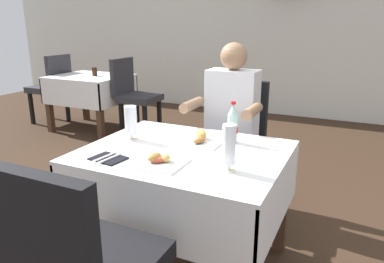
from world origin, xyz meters
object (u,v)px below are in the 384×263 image
(background_chair_right, at_px, (134,92))
(background_table_tumbler, at_px, (95,72))
(background_dining_table, at_px, (91,89))
(plate_far_diner, at_px, (202,139))
(beer_glass_middle, at_px, (229,147))
(plate_near_camera, at_px, (161,161))
(beer_glass_left, at_px, (131,123))
(main_dining_table, at_px, (184,179))
(background_chair_left, at_px, (52,85))
(napkin_cutlery_set, at_px, (108,158))
(cola_bottle_primary, at_px, (233,125))
(chair_far_diner_seat, at_px, (233,138))
(seated_diner_far, at_px, (229,121))

(background_chair_right, height_order, background_table_tumbler, background_chair_right)
(background_dining_table, height_order, background_table_tumbler, background_table_tumbler)
(plate_far_diner, height_order, beer_glass_middle, beer_glass_middle)
(plate_near_camera, height_order, beer_glass_left, beer_glass_left)
(beer_glass_left, height_order, background_dining_table, beer_glass_left)
(main_dining_table, relative_size, beer_glass_left, 5.30)
(plate_far_diner, relative_size, beer_glass_left, 1.16)
(main_dining_table, xyz_separation_m, background_chair_right, (-1.73, 2.07, 0.00))
(background_table_tumbler, bearing_deg, beer_glass_middle, -40.32)
(background_chair_left, bearing_deg, main_dining_table, -33.72)
(background_chair_right, distance_m, background_table_tumbler, 0.64)
(plate_near_camera, relative_size, background_dining_table, 0.24)
(beer_glass_left, distance_m, background_table_tumbler, 2.84)
(main_dining_table, xyz_separation_m, napkin_cutlery_set, (-0.29, -0.29, 0.17))
(beer_glass_left, bearing_deg, plate_near_camera, -36.90)
(plate_near_camera, distance_m, cola_bottle_primary, 0.52)
(plate_far_diner, xyz_separation_m, napkin_cutlery_set, (-0.32, -0.46, -0.01))
(chair_far_diner_seat, xyz_separation_m, background_table_tumbler, (-2.34, 1.25, 0.22))
(chair_far_diner_seat, bearing_deg, beer_glass_left, -114.83)
(chair_far_diner_seat, xyz_separation_m, background_dining_table, (-2.42, 1.24, -0.01))
(chair_far_diner_seat, bearing_deg, napkin_cutlery_set, -104.57)
(beer_glass_left, distance_m, background_chair_left, 3.41)
(main_dining_table, bearing_deg, chair_far_diner_seat, 90.00)
(plate_near_camera, relative_size, background_table_tumbler, 2.05)
(main_dining_table, distance_m, cola_bottle_primary, 0.41)
(beer_glass_left, xyz_separation_m, beer_glass_middle, (0.68, -0.20, 0.01))
(main_dining_table, height_order, background_chair_right, background_chair_right)
(plate_near_camera, relative_size, plate_far_diner, 0.95)
(plate_near_camera, distance_m, background_table_tumbler, 3.27)
(beer_glass_middle, bearing_deg, main_dining_table, 151.88)
(plate_far_diner, distance_m, beer_glass_middle, 0.45)
(cola_bottle_primary, xyz_separation_m, napkin_cutlery_set, (-0.48, -0.53, -0.10))
(beer_glass_middle, distance_m, cola_bottle_primary, 0.43)
(plate_near_camera, bearing_deg, beer_glass_left, 143.10)
(beer_glass_left, relative_size, background_chair_left, 0.21)
(plate_far_diner, bearing_deg, main_dining_table, -99.50)
(seated_diner_far, xyz_separation_m, plate_far_diner, (0.03, -0.55, 0.03))
(napkin_cutlery_set, bearing_deg, beer_glass_left, 103.42)
(seated_diner_far, relative_size, background_table_tumbler, 11.45)
(cola_bottle_primary, bearing_deg, main_dining_table, -128.56)
(beer_glass_left, distance_m, napkin_cutlery_set, 0.35)
(seated_diner_far, relative_size, background_dining_table, 1.33)
(plate_far_diner, bearing_deg, background_chair_left, 148.75)
(cola_bottle_primary, distance_m, background_chair_left, 3.77)
(napkin_cutlery_set, bearing_deg, seated_diner_far, 73.82)
(plate_near_camera, height_order, cola_bottle_primary, cola_bottle_primary)
(beer_glass_left, bearing_deg, main_dining_table, -5.65)
(main_dining_table, relative_size, plate_far_diner, 4.57)
(background_table_tumbler, bearing_deg, seated_diner_far, -30.21)
(background_dining_table, height_order, background_chair_right, background_chair_right)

